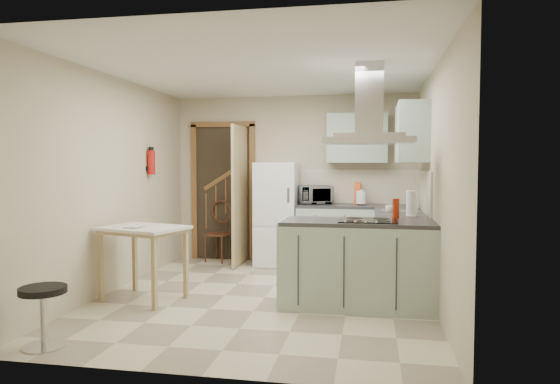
% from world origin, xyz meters
% --- Properties ---
extents(floor, '(4.20, 4.20, 0.00)m').
position_xyz_m(floor, '(0.00, 0.00, 0.00)').
color(floor, beige).
rests_on(floor, ground).
extents(ceiling, '(4.20, 4.20, 0.00)m').
position_xyz_m(ceiling, '(0.00, 0.00, 2.50)').
color(ceiling, silver).
rests_on(ceiling, back_wall).
extents(back_wall, '(3.60, 0.00, 3.60)m').
position_xyz_m(back_wall, '(0.00, 2.10, 1.25)').
color(back_wall, '#BFB294').
rests_on(back_wall, floor).
extents(left_wall, '(0.00, 4.20, 4.20)m').
position_xyz_m(left_wall, '(-1.80, 0.00, 1.25)').
color(left_wall, '#BFB294').
rests_on(left_wall, floor).
extents(right_wall, '(0.00, 4.20, 4.20)m').
position_xyz_m(right_wall, '(1.80, 0.00, 1.25)').
color(right_wall, '#BFB294').
rests_on(right_wall, floor).
extents(doorway, '(1.10, 0.12, 2.10)m').
position_xyz_m(doorway, '(-1.10, 2.07, 1.05)').
color(doorway, brown).
rests_on(doorway, floor).
extents(fridge, '(0.60, 0.60, 1.50)m').
position_xyz_m(fridge, '(-0.20, 1.80, 0.75)').
color(fridge, white).
rests_on(fridge, floor).
extents(counter_back, '(1.08, 0.60, 0.90)m').
position_xyz_m(counter_back, '(0.66, 1.80, 0.45)').
color(counter_back, '#9EB2A0').
rests_on(counter_back, floor).
extents(counter_right, '(0.60, 1.95, 0.90)m').
position_xyz_m(counter_right, '(1.50, 1.12, 0.45)').
color(counter_right, '#9EB2A0').
rests_on(counter_right, floor).
extents(splashback, '(1.68, 0.02, 0.50)m').
position_xyz_m(splashback, '(0.96, 2.09, 1.15)').
color(splashback, beige).
rests_on(splashback, counter_back).
extents(wall_cabinet_back, '(0.85, 0.35, 0.70)m').
position_xyz_m(wall_cabinet_back, '(0.95, 1.93, 1.85)').
color(wall_cabinet_back, '#9EB2A0').
rests_on(wall_cabinet_back, back_wall).
extents(wall_cabinet_right, '(0.35, 0.90, 0.70)m').
position_xyz_m(wall_cabinet_right, '(1.62, 0.85, 1.85)').
color(wall_cabinet_right, '#9EB2A0').
rests_on(wall_cabinet_right, right_wall).
extents(peninsula, '(1.55, 0.65, 0.90)m').
position_xyz_m(peninsula, '(1.02, -0.18, 0.45)').
color(peninsula, '#9EB2A0').
rests_on(peninsula, floor).
extents(hob, '(0.58, 0.50, 0.01)m').
position_xyz_m(hob, '(1.12, -0.18, 0.91)').
color(hob, black).
rests_on(hob, peninsula).
extents(extractor_hood, '(0.90, 0.55, 0.10)m').
position_xyz_m(extractor_hood, '(1.12, -0.18, 1.72)').
color(extractor_hood, silver).
rests_on(extractor_hood, ceiling).
extents(sink, '(0.45, 0.40, 0.01)m').
position_xyz_m(sink, '(1.50, 0.95, 0.91)').
color(sink, silver).
rests_on(sink, counter_right).
extents(fire_extinguisher, '(0.10, 0.10, 0.32)m').
position_xyz_m(fire_extinguisher, '(-1.74, 0.90, 1.50)').
color(fire_extinguisher, '#B2140F').
rests_on(fire_extinguisher, left_wall).
extents(drop_leaf_table, '(1.00, 0.85, 0.80)m').
position_xyz_m(drop_leaf_table, '(-1.28, -0.32, 0.40)').
color(drop_leaf_table, '#DECC88').
rests_on(drop_leaf_table, floor).
extents(bentwood_chair, '(0.47, 0.47, 0.84)m').
position_xyz_m(bentwood_chair, '(-1.11, 1.86, 0.42)').
color(bentwood_chair, '#482118').
rests_on(bentwood_chair, floor).
extents(stool, '(0.43, 0.43, 0.50)m').
position_xyz_m(stool, '(-1.45, -1.79, 0.25)').
color(stool, black).
rests_on(stool, floor).
extents(microwave, '(0.56, 0.48, 0.26)m').
position_xyz_m(microwave, '(0.35, 1.87, 1.03)').
color(microwave, black).
rests_on(microwave, counter_back).
extents(kettle, '(0.18, 0.18, 0.22)m').
position_xyz_m(kettle, '(1.02, 1.78, 1.01)').
color(kettle, white).
rests_on(kettle, counter_back).
extents(cereal_box, '(0.09, 0.21, 0.31)m').
position_xyz_m(cereal_box, '(0.96, 1.91, 1.06)').
color(cereal_box, '#E6511B').
rests_on(cereal_box, counter_back).
extents(soap_bottle, '(0.10, 0.11, 0.20)m').
position_xyz_m(soap_bottle, '(1.70, 1.24, 1.00)').
color(soap_bottle, '#AAA7B3').
rests_on(soap_bottle, counter_right).
extents(paper_towel, '(0.12, 0.12, 0.30)m').
position_xyz_m(paper_towel, '(1.60, 0.33, 1.05)').
color(paper_towel, white).
rests_on(paper_towel, counter_right).
extents(cup, '(0.11, 0.11, 0.09)m').
position_xyz_m(cup, '(1.38, 0.79, 0.94)').
color(cup, silver).
rests_on(cup, counter_right).
extents(red_bottle, '(0.08, 0.08, 0.21)m').
position_xyz_m(red_bottle, '(1.42, 0.09, 1.01)').
color(red_bottle, '#AD290E').
rests_on(red_bottle, peninsula).
extents(book, '(0.16, 0.22, 0.09)m').
position_xyz_m(book, '(-1.42, -0.40, 0.85)').
color(book, maroon).
rests_on(book, drop_leaf_table).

